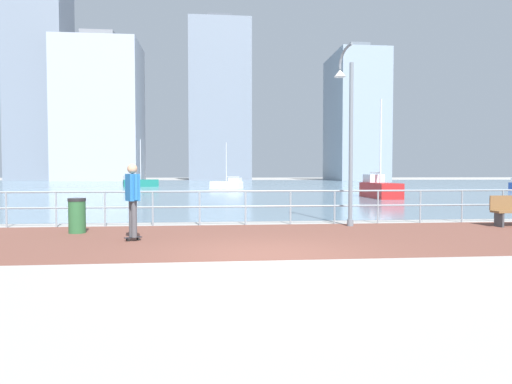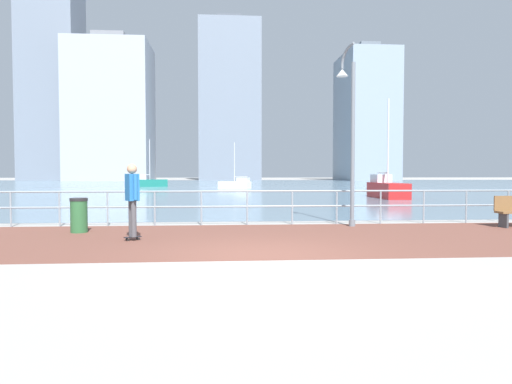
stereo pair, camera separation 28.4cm
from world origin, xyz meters
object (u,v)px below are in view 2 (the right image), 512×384
Objects in this scene: trash_bin at (79,215)px; sailboat_yellow at (387,188)px; sailboat_red at (236,184)px; sailboat_blue at (149,182)px; lamppost at (350,125)px; skateboarder at (132,194)px.

trash_bin is 21.56m from sailboat_yellow.
sailboat_yellow is (9.19, -18.27, 0.15)m from sailboat_red.
sailboat_blue is at bearing 96.51° from trash_bin.
sailboat_blue is at bearing 127.15° from sailboat_yellow.
lamppost is 8.13m from trash_bin.
trash_bin is (-7.65, -0.99, -2.55)m from lamppost.
sailboat_blue reaches higher than trash_bin.
trash_bin is 41.55m from sailboat_blue.
skateboarder is 0.38× the size of sailboat_red.
sailboat_red reaches higher than skateboarder.
lamppost is at bearing 23.19° from skateboarder.
sailboat_blue is (-19.14, 25.26, -0.08)m from sailboat_yellow.
sailboat_yellow reaches higher than skateboarder.
trash_bin is at bearing 137.78° from skateboarder.
sailboat_red is 0.75× the size of sailboat_yellow.
lamppost reaches higher than sailboat_red.
sailboat_yellow reaches higher than sailboat_blue.
sailboat_red is (-2.41, 33.30, -2.57)m from lamppost.
sailboat_yellow is (6.78, 15.03, -2.42)m from lamppost.
skateboarder is at bearing -95.62° from sailboat_red.
sailboat_yellow is at bearing 54.11° from skateboarder.
sailboat_yellow reaches higher than lamppost.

